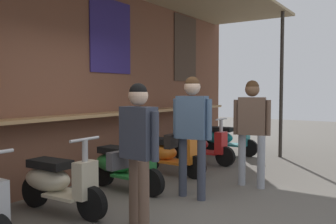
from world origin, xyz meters
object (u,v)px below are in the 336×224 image
(shopper_browsing, at_px, (191,124))
(scooter_teal, at_px, (225,138))
(scooter_cream, at_px, (57,182))
(scooter_orange, at_px, (168,153))
(scooter_green, at_px, (122,165))
(scooter_red, at_px, (200,145))
(shopper_with_handbag, at_px, (137,142))
(shopper_passing, at_px, (252,121))

(shopper_browsing, bearing_deg, scooter_teal, -170.04)
(scooter_cream, xyz_separation_m, scooter_orange, (2.49, 0.00, 0.00))
(scooter_green, height_order, shopper_browsing, shopper_browsing)
(scooter_cream, xyz_separation_m, shopper_browsing, (1.46, -1.08, 0.66))
(scooter_cream, distance_m, scooter_red, 3.71)
(scooter_green, height_order, shopper_with_handbag, shopper_with_handbag)
(scooter_orange, bearing_deg, shopper_browsing, -41.96)
(scooter_green, relative_size, shopper_with_handbag, 0.88)
(shopper_browsing, xyz_separation_m, shopper_passing, (1.06, -0.49, -0.01))
(scooter_teal, bearing_deg, scooter_green, -93.15)
(scooter_green, xyz_separation_m, scooter_red, (2.48, 0.00, 0.00))
(scooter_green, xyz_separation_m, shopper_browsing, (0.23, -1.08, 0.66))
(scooter_teal, bearing_deg, scooter_orange, -93.15)
(scooter_teal, xyz_separation_m, shopper_with_handbag, (-4.85, -1.19, 0.57))
(shopper_passing, bearing_deg, scooter_red, -142.34)
(scooter_green, bearing_deg, scooter_teal, 92.60)
(scooter_cream, relative_size, shopper_browsing, 0.82)
(shopper_with_handbag, bearing_deg, scooter_red, -156.46)
(scooter_green, xyz_separation_m, shopper_with_handbag, (-1.13, -1.19, 0.57))
(scooter_teal, distance_m, shopper_with_handbag, 5.03)
(scooter_teal, relative_size, shopper_with_handbag, 0.88)
(shopper_with_handbag, bearing_deg, scooter_orange, -148.13)
(scooter_orange, relative_size, scooter_red, 1.00)
(scooter_green, relative_size, scooter_teal, 1.00)
(scooter_orange, distance_m, shopper_with_handbag, 2.72)
(scooter_orange, xyz_separation_m, scooter_red, (1.23, 0.00, 0.00))
(scooter_orange, distance_m, scooter_teal, 2.48)
(scooter_cream, distance_m, scooter_teal, 4.96)
(scooter_teal, distance_m, shopper_browsing, 3.73)
(scooter_cream, height_order, shopper_with_handbag, shopper_with_handbag)
(scooter_cream, bearing_deg, scooter_teal, 87.50)
(scooter_teal, relative_size, shopper_browsing, 0.82)
(scooter_orange, bearing_deg, scooter_teal, 91.51)
(scooter_orange, bearing_deg, scooter_green, -88.49)
(scooter_orange, distance_m, scooter_red, 1.23)
(scooter_orange, bearing_deg, shopper_with_handbag, -61.84)
(scooter_red, distance_m, shopper_passing, 2.08)
(scooter_green, distance_m, shopper_with_handbag, 1.74)
(shopper_with_handbag, bearing_deg, scooter_green, -128.13)
(scooter_red, distance_m, shopper_browsing, 2.58)
(scooter_green, bearing_deg, shopper_passing, 41.76)
(scooter_red, distance_m, shopper_with_handbag, 3.84)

